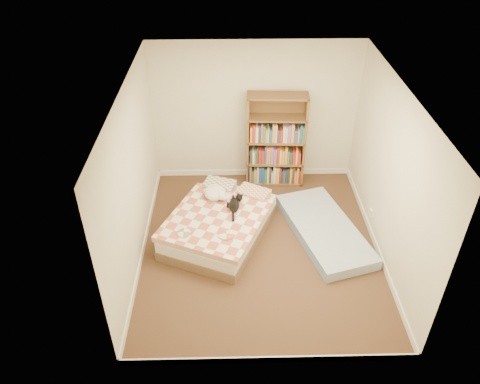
{
  "coord_description": "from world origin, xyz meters",
  "views": [
    {
      "loc": [
        -0.42,
        -5.26,
        4.77
      ],
      "look_at": [
        -0.29,
        0.3,
        0.8
      ],
      "focal_mm": 35.0,
      "sensor_mm": 36.0,
      "label": 1
    }
  ],
  "objects_px": {
    "bookshelf": "(275,152)",
    "floor_mattress": "(324,230)",
    "bed": "(220,222)",
    "white_dog": "(215,193)",
    "black_cat": "(234,204)"
  },
  "relations": [
    {
      "from": "bed",
      "to": "black_cat",
      "type": "height_order",
      "value": "black_cat"
    },
    {
      "from": "bed",
      "to": "black_cat",
      "type": "distance_m",
      "value": 0.37
    },
    {
      "from": "bookshelf",
      "to": "floor_mattress",
      "type": "distance_m",
      "value": 1.74
    },
    {
      "from": "bookshelf",
      "to": "bed",
      "type": "bearing_deg",
      "value": -120.59
    },
    {
      "from": "bookshelf",
      "to": "floor_mattress",
      "type": "relative_size",
      "value": 0.87
    },
    {
      "from": "floor_mattress",
      "to": "white_dog",
      "type": "distance_m",
      "value": 1.79
    },
    {
      "from": "black_cat",
      "to": "white_dog",
      "type": "xyz_separation_m",
      "value": [
        -0.29,
        0.25,
        0.03
      ]
    },
    {
      "from": "white_dog",
      "to": "bookshelf",
      "type": "bearing_deg",
      "value": 47.41
    },
    {
      "from": "bed",
      "to": "white_dog",
      "type": "relative_size",
      "value": 5.66
    },
    {
      "from": "black_cat",
      "to": "white_dog",
      "type": "distance_m",
      "value": 0.38
    },
    {
      "from": "floor_mattress",
      "to": "black_cat",
      "type": "relative_size",
      "value": 3.24
    },
    {
      "from": "bookshelf",
      "to": "floor_mattress",
      "type": "height_order",
      "value": "bookshelf"
    },
    {
      "from": "bed",
      "to": "white_dog",
      "type": "distance_m",
      "value": 0.48
    },
    {
      "from": "bed",
      "to": "black_cat",
      "type": "relative_size",
      "value": 3.61
    },
    {
      "from": "white_dog",
      "to": "black_cat",
      "type": "bearing_deg",
      "value": -39.97
    }
  ]
}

